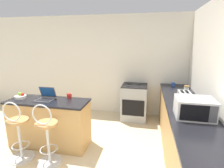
{
  "coord_description": "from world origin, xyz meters",
  "views": [
    {
      "loc": [
        1.14,
        -1.83,
        1.91
      ],
      "look_at": [
        0.35,
        1.96,
        0.99
      ],
      "focal_mm": 28.0,
      "sensor_mm": 36.0,
      "label": 1
    }
  ],
  "objects_px": {
    "stove_range": "(134,102)",
    "mug_blue": "(173,84)",
    "laptop": "(46,96)",
    "bar_stool_far": "(47,136)",
    "fruit_bowl": "(21,96)",
    "bar_stool_near": "(18,132)",
    "toaster": "(184,97)",
    "storage_jar": "(186,91)",
    "microwave": "(194,108)",
    "mug_red": "(69,96)"
  },
  "relations": [
    {
      "from": "stove_range",
      "to": "mug_blue",
      "type": "bearing_deg",
      "value": 4.06
    },
    {
      "from": "laptop",
      "to": "stove_range",
      "type": "height_order",
      "value": "laptop"
    },
    {
      "from": "bar_stool_far",
      "to": "stove_range",
      "type": "relative_size",
      "value": 1.16
    },
    {
      "from": "mug_blue",
      "to": "fruit_bowl",
      "type": "distance_m",
      "value": 3.31
    },
    {
      "from": "bar_stool_near",
      "to": "toaster",
      "type": "xyz_separation_m",
      "value": [
        2.66,
        0.88,
        0.5
      ]
    },
    {
      "from": "toaster",
      "to": "fruit_bowl",
      "type": "xyz_separation_m",
      "value": [
        -2.95,
        -0.37,
        -0.06
      ]
    },
    {
      "from": "storage_jar",
      "to": "mug_blue",
      "type": "distance_m",
      "value": 0.79
    },
    {
      "from": "stove_range",
      "to": "storage_jar",
      "type": "relative_size",
      "value": 4.22
    },
    {
      "from": "storage_jar",
      "to": "mug_blue",
      "type": "xyz_separation_m",
      "value": [
        -0.14,
        0.78,
        -0.06
      ]
    },
    {
      "from": "laptop",
      "to": "mug_blue",
      "type": "relative_size",
      "value": 3.09
    },
    {
      "from": "fruit_bowl",
      "to": "storage_jar",
      "type": "bearing_deg",
      "value": 14.15
    },
    {
      "from": "microwave",
      "to": "storage_jar",
      "type": "height_order",
      "value": "microwave"
    },
    {
      "from": "storage_jar",
      "to": "mug_red",
      "type": "height_order",
      "value": "storage_jar"
    },
    {
      "from": "bar_stool_near",
      "to": "toaster",
      "type": "distance_m",
      "value": 2.84
    },
    {
      "from": "bar_stool_far",
      "to": "fruit_bowl",
      "type": "relative_size",
      "value": 4.92
    },
    {
      "from": "bar_stool_near",
      "to": "laptop",
      "type": "distance_m",
      "value": 0.73
    },
    {
      "from": "microwave",
      "to": "stove_range",
      "type": "bearing_deg",
      "value": 119.01
    },
    {
      "from": "bar_stool_far",
      "to": "microwave",
      "type": "relative_size",
      "value": 2.07
    },
    {
      "from": "storage_jar",
      "to": "stove_range",
      "type": "bearing_deg",
      "value": 145.73
    },
    {
      "from": "toaster",
      "to": "stove_range",
      "type": "xyz_separation_m",
      "value": [
        -0.94,
        1.11,
        -0.54
      ]
    },
    {
      "from": "bar_stool_near",
      "to": "mug_red",
      "type": "relative_size",
      "value": 11.38
    },
    {
      "from": "mug_blue",
      "to": "fruit_bowl",
      "type": "bearing_deg",
      "value": -152.04
    },
    {
      "from": "toaster",
      "to": "microwave",
      "type": "bearing_deg",
      "value": -88.09
    },
    {
      "from": "storage_jar",
      "to": "mug_red",
      "type": "distance_m",
      "value": 2.25
    },
    {
      "from": "stove_range",
      "to": "mug_red",
      "type": "height_order",
      "value": "mug_red"
    },
    {
      "from": "bar_stool_far",
      "to": "fruit_bowl",
      "type": "bearing_deg",
      "value": 148.15
    },
    {
      "from": "bar_stool_near",
      "to": "toaster",
      "type": "relative_size",
      "value": 3.68
    },
    {
      "from": "storage_jar",
      "to": "toaster",
      "type": "bearing_deg",
      "value": -105.31
    },
    {
      "from": "bar_stool_far",
      "to": "mug_blue",
      "type": "xyz_separation_m",
      "value": [
        2.11,
        2.05,
        0.44
      ]
    },
    {
      "from": "mug_blue",
      "to": "storage_jar",
      "type": "bearing_deg",
      "value": -79.79
    },
    {
      "from": "stove_range",
      "to": "storage_jar",
      "type": "distance_m",
      "value": 1.38
    },
    {
      "from": "microwave",
      "to": "toaster",
      "type": "xyz_separation_m",
      "value": [
        -0.02,
        0.62,
        -0.04
      ]
    },
    {
      "from": "storage_jar",
      "to": "fruit_bowl",
      "type": "bearing_deg",
      "value": -165.85
    },
    {
      "from": "fruit_bowl",
      "to": "mug_red",
      "type": "bearing_deg",
      "value": 12.3
    },
    {
      "from": "mug_red",
      "to": "fruit_bowl",
      "type": "distance_m",
      "value": 0.91
    },
    {
      "from": "storage_jar",
      "to": "mug_red",
      "type": "relative_size",
      "value": 2.33
    },
    {
      "from": "mug_red",
      "to": "toaster",
      "type": "bearing_deg",
      "value": 5.02
    },
    {
      "from": "bar_stool_near",
      "to": "mug_red",
      "type": "height_order",
      "value": "bar_stool_near"
    },
    {
      "from": "mug_red",
      "to": "fruit_bowl",
      "type": "relative_size",
      "value": 0.43
    },
    {
      "from": "laptop",
      "to": "storage_jar",
      "type": "bearing_deg",
      "value": 16.02
    },
    {
      "from": "mug_blue",
      "to": "toaster",
      "type": "bearing_deg",
      "value": -88.47
    },
    {
      "from": "mug_blue",
      "to": "bar_stool_far",
      "type": "bearing_deg",
      "value": -135.77
    },
    {
      "from": "laptop",
      "to": "bar_stool_near",
      "type": "bearing_deg",
      "value": -110.81
    },
    {
      "from": "laptop",
      "to": "toaster",
      "type": "relative_size",
      "value": 1.11
    },
    {
      "from": "laptop",
      "to": "mug_red",
      "type": "relative_size",
      "value": 3.43
    },
    {
      "from": "bar_stool_far",
      "to": "toaster",
      "type": "distance_m",
      "value": 2.37
    },
    {
      "from": "bar_stool_far",
      "to": "microwave",
      "type": "bearing_deg",
      "value": 6.83
    },
    {
      "from": "toaster",
      "to": "storage_jar",
      "type": "bearing_deg",
      "value": 74.69
    },
    {
      "from": "toaster",
      "to": "stove_range",
      "type": "height_order",
      "value": "toaster"
    },
    {
      "from": "microwave",
      "to": "mug_red",
      "type": "distance_m",
      "value": 2.14
    }
  ]
}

